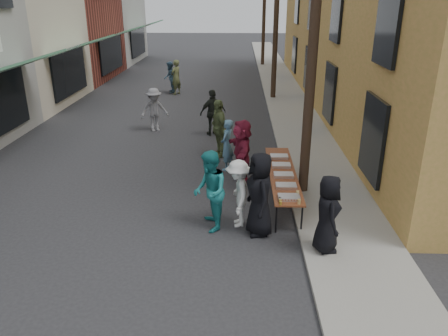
# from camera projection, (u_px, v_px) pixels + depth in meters

# --- Properties ---
(ground) EXTENTS (120.00, 120.00, 0.00)m
(ground) POSITION_uv_depth(u_px,v_px,m) (122.00, 248.00, 9.50)
(ground) COLOR #28282B
(ground) RESTS_ON ground
(sidewalk) EXTENTS (2.20, 60.00, 0.10)m
(sidewalk) POSITION_uv_depth(u_px,v_px,m) (286.00, 98.00, 23.27)
(sidewalk) COLOR gray
(sidewalk) RESTS_ON ground
(utility_pole_near) EXTENTS (0.26, 0.26, 9.00)m
(utility_pole_near) POSITION_uv_depth(u_px,v_px,m) (315.00, 23.00, 10.50)
(utility_pole_near) COLOR #2D2116
(utility_pole_near) RESTS_ON ground
(utility_pole_mid) EXTENTS (0.26, 0.26, 9.00)m
(utility_pole_mid) POSITION_uv_depth(u_px,v_px,m) (277.00, 9.00, 21.66)
(utility_pole_mid) COLOR #2D2116
(utility_pole_mid) RESTS_ON ground
(utility_pole_far) EXTENTS (0.26, 0.26, 9.00)m
(utility_pole_far) POSITION_uv_depth(u_px,v_px,m) (264.00, 5.00, 32.81)
(utility_pole_far) COLOR #2D2116
(utility_pole_far) RESTS_ON ground
(serving_table) EXTENTS (0.70, 4.00, 0.75)m
(serving_table) POSITION_uv_depth(u_px,v_px,m) (282.00, 173.00, 11.59)
(serving_table) COLOR brown
(serving_table) RESTS_ON ground
(catering_tray_sausage) EXTENTS (0.50, 0.33, 0.08)m
(catering_tray_sausage) POSITION_uv_depth(u_px,v_px,m) (289.00, 197.00, 10.03)
(catering_tray_sausage) COLOR maroon
(catering_tray_sausage) RESTS_ON serving_table
(catering_tray_foil_b) EXTENTS (0.50, 0.33, 0.08)m
(catering_tray_foil_b) POSITION_uv_depth(u_px,v_px,m) (286.00, 186.00, 10.63)
(catering_tray_foil_b) COLOR #B2B2B7
(catering_tray_foil_b) RESTS_ON serving_table
(catering_tray_buns) EXTENTS (0.50, 0.33, 0.08)m
(catering_tray_buns) POSITION_uv_depth(u_px,v_px,m) (284.00, 175.00, 11.29)
(catering_tray_buns) COLOR tan
(catering_tray_buns) RESTS_ON serving_table
(catering_tray_foil_d) EXTENTS (0.50, 0.33, 0.08)m
(catering_tray_foil_d) POSITION_uv_depth(u_px,v_px,m) (281.00, 165.00, 11.94)
(catering_tray_foil_d) COLOR #B2B2B7
(catering_tray_foil_d) RESTS_ON serving_table
(catering_tray_buns_end) EXTENTS (0.50, 0.33, 0.08)m
(catering_tray_buns_end) POSITION_uv_depth(u_px,v_px,m) (279.00, 157.00, 12.59)
(catering_tray_buns_end) COLOR tan
(catering_tray_buns_end) RESTS_ON serving_table
(condiment_jar_a) EXTENTS (0.07, 0.07, 0.08)m
(condiment_jar_a) POSITION_uv_depth(u_px,v_px,m) (280.00, 203.00, 9.76)
(condiment_jar_a) COLOR #A57F26
(condiment_jar_a) RESTS_ON serving_table
(condiment_jar_b) EXTENTS (0.07, 0.07, 0.08)m
(condiment_jar_b) POSITION_uv_depth(u_px,v_px,m) (280.00, 201.00, 9.85)
(condiment_jar_b) COLOR #A57F26
(condiment_jar_b) RESTS_ON serving_table
(condiment_jar_c) EXTENTS (0.07, 0.07, 0.08)m
(condiment_jar_c) POSITION_uv_depth(u_px,v_px,m) (280.00, 199.00, 9.94)
(condiment_jar_c) COLOR #A57F26
(condiment_jar_c) RESTS_ON serving_table
(cup_stack) EXTENTS (0.08, 0.08, 0.12)m
(cup_stack) POSITION_uv_depth(u_px,v_px,m) (299.00, 202.00, 9.78)
(cup_stack) COLOR tan
(cup_stack) RESTS_ON serving_table
(guest_front_a) EXTENTS (0.84, 1.08, 1.95)m
(guest_front_a) POSITION_uv_depth(u_px,v_px,m) (260.00, 194.00, 9.76)
(guest_front_a) COLOR black
(guest_front_a) RESTS_ON ground
(guest_front_b) EXTENTS (0.56, 0.68, 1.62)m
(guest_front_b) POSITION_uv_depth(u_px,v_px,m) (227.00, 145.00, 13.51)
(guest_front_b) COLOR #5687A6
(guest_front_b) RESTS_ON ground
(guest_front_c) EXTENTS (0.88, 1.04, 1.91)m
(guest_front_c) POSITION_uv_depth(u_px,v_px,m) (210.00, 191.00, 9.95)
(guest_front_c) COLOR teal
(guest_front_c) RESTS_ON ground
(guest_front_d) EXTENTS (0.69, 1.10, 1.63)m
(guest_front_d) POSITION_uv_depth(u_px,v_px,m) (238.00, 193.00, 10.17)
(guest_front_d) COLOR white
(guest_front_d) RESTS_ON ground
(guest_front_e) EXTENTS (0.88, 1.24, 1.96)m
(guest_front_e) POSITION_uv_depth(u_px,v_px,m) (219.00, 128.00, 14.60)
(guest_front_e) COLOR #5C6B3E
(guest_front_e) RESTS_ON ground
(guest_queue_back) EXTENTS (0.83, 1.81, 1.88)m
(guest_queue_back) POSITION_uv_depth(u_px,v_px,m) (242.00, 151.00, 12.58)
(guest_queue_back) COLOR maroon
(guest_queue_back) RESTS_ON ground
(server) EXTENTS (0.60, 0.86, 1.67)m
(server) POSITION_uv_depth(u_px,v_px,m) (327.00, 214.00, 8.96)
(server) COLOR black
(server) RESTS_ON sidewalk
(passerby_left) EXTENTS (1.29, 1.05, 1.74)m
(passerby_left) POSITION_uv_depth(u_px,v_px,m) (154.00, 110.00, 17.45)
(passerby_left) COLOR slate
(passerby_left) RESTS_ON ground
(passerby_mid) EXTENTS (1.14, 0.84, 1.79)m
(passerby_mid) POSITION_uv_depth(u_px,v_px,m) (213.00, 113.00, 16.91)
(passerby_mid) COLOR black
(passerby_mid) RESTS_ON ground
(passerby_right) EXTENTS (0.75, 0.83, 1.90)m
(passerby_right) POSITION_uv_depth(u_px,v_px,m) (176.00, 77.00, 24.01)
(passerby_right) COLOR #555D36
(passerby_right) RESTS_ON ground
(passerby_far) EXTENTS (0.75, 0.92, 1.73)m
(passerby_far) POSITION_uv_depth(u_px,v_px,m) (170.00, 77.00, 24.47)
(passerby_far) COLOR #41647D
(passerby_far) RESTS_ON ground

